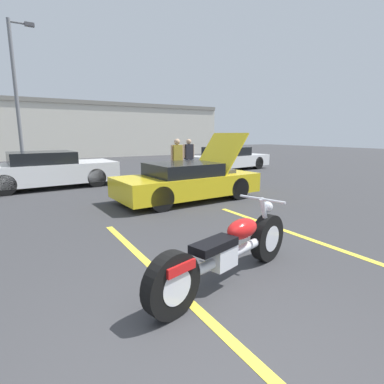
% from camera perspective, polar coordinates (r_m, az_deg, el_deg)
% --- Properties ---
extents(parking_stripe_middle, '(0.12, 5.09, 0.01)m').
position_cam_1_polar(parking_stripe_middle, '(4.11, -5.50, -15.89)').
color(parking_stripe_middle, yellow).
rests_on(parking_stripe_middle, ground).
extents(parking_stripe_back, '(0.12, 5.09, 0.01)m').
position_cam_1_polar(parking_stripe_back, '(5.84, 21.27, -8.29)').
color(parking_stripe_back, yellow).
rests_on(parking_stripe_back, ground).
extents(far_building, '(32.00, 4.20, 4.40)m').
position_cam_1_polar(far_building, '(26.47, -28.90, 10.67)').
color(far_building, beige).
rests_on(far_building, ground).
extents(light_pole, '(1.21, 0.28, 7.37)m').
position_cam_1_polar(light_pole, '(18.21, -30.30, 16.49)').
color(light_pole, slate).
rests_on(light_pole, ground).
extents(motorcycle, '(2.58, 0.99, 0.99)m').
position_cam_1_polar(motorcycle, '(3.82, 6.90, -11.25)').
color(motorcycle, black).
rests_on(motorcycle, ground).
extents(show_car_hood_open, '(4.12, 1.92, 1.89)m').
position_cam_1_polar(show_car_hood_open, '(8.51, -0.74, 2.09)').
color(show_car_hood_open, yellow).
rests_on(show_car_hood_open, ground).
extents(parked_car_right_row, '(4.71, 2.53, 1.19)m').
position_cam_1_polar(parked_car_right_row, '(16.09, 6.91, 6.32)').
color(parked_car_right_row, white).
rests_on(parked_car_right_row, ground).
extents(parked_car_mid_row, '(4.61, 2.19, 1.26)m').
position_cam_1_polar(parked_car_mid_row, '(11.70, -25.81, 3.76)').
color(parked_car_mid_row, white).
rests_on(parked_car_mid_row, ground).
extents(spectator_near_motorcycle, '(0.52, 0.22, 1.69)m').
position_cam_1_polar(spectator_near_motorcycle, '(11.20, -2.84, 6.59)').
color(spectator_near_motorcycle, '#333338').
rests_on(spectator_near_motorcycle, ground).
extents(spectator_by_show_car, '(0.52, 0.22, 1.66)m').
position_cam_1_polar(spectator_by_show_car, '(12.81, -0.62, 7.05)').
color(spectator_by_show_car, '#38476B').
rests_on(spectator_by_show_car, ground).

